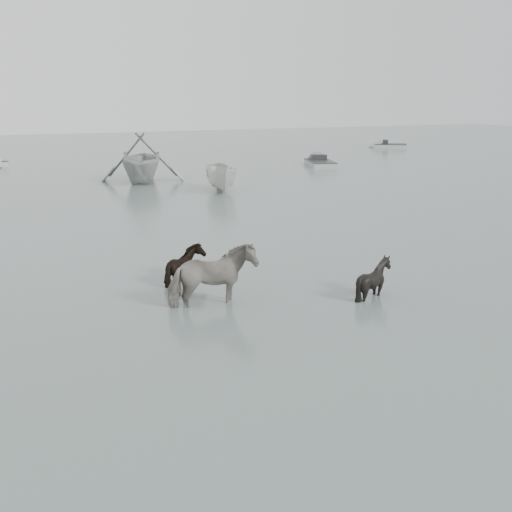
% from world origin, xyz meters
% --- Properties ---
extents(ground, '(140.00, 140.00, 0.00)m').
position_xyz_m(ground, '(0.00, 0.00, 0.00)').
color(ground, '#4F5E58').
rests_on(ground, ground).
extents(pony_pinto, '(2.11, 0.98, 1.78)m').
position_xyz_m(pony_pinto, '(-1.64, -0.24, 0.89)').
color(pony_pinto, black).
rests_on(pony_pinto, ground).
extents(pony_dark, '(1.49, 1.60, 1.31)m').
position_xyz_m(pony_dark, '(-1.60, 1.99, 0.65)').
color(pony_dark, black).
rests_on(pony_dark, ground).
extents(pony_black, '(1.44, 1.35, 1.29)m').
position_xyz_m(pony_black, '(2.36, -1.18, 0.64)').
color(pony_black, black).
rests_on(pony_black, ground).
extents(rowboat_trail, '(6.33, 6.84, 2.97)m').
position_xyz_m(rowboat_trail, '(2.23, 22.34, 1.49)').
color(rowboat_trail, '#AAADAA').
rests_on(rowboat_trail, ground).
extents(boat_small, '(2.38, 4.24, 1.55)m').
position_xyz_m(boat_small, '(5.18, 17.22, 0.77)').
color(boat_small, silver).
rests_on(boat_small, ground).
extents(skiff_port, '(3.01, 5.31, 0.75)m').
position_xyz_m(skiff_port, '(15.61, 25.31, 0.38)').
color(skiff_port, '#A1A4A1').
rests_on(skiff_port, ground).
extents(skiff_star, '(4.22, 3.63, 0.75)m').
position_xyz_m(skiff_star, '(29.05, 36.02, 0.38)').
color(skiff_star, '#B7B7B2').
rests_on(skiff_star, ground).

